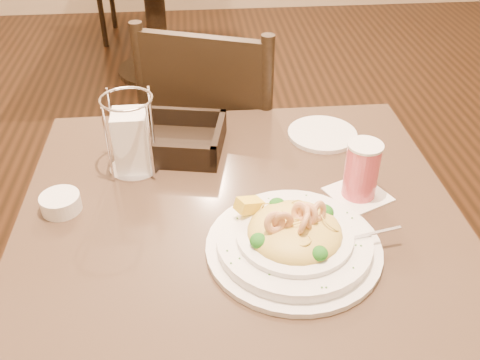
{
  "coord_description": "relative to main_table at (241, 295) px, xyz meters",
  "views": [
    {
      "loc": [
        -0.08,
        -0.82,
        1.42
      ],
      "look_at": [
        0.0,
        0.02,
        0.8
      ],
      "focal_mm": 40.0,
      "sensor_mm": 36.0,
      "label": 1
    }
  ],
  "objects": [
    {
      "name": "main_table",
      "position": [
        0.0,
        0.0,
        0.0
      ],
      "size": [
        0.9,
        0.9,
        0.72
      ],
      "color": "black",
      "rests_on": "ground"
    },
    {
      "name": "side_plate",
      "position": [
        0.23,
        0.3,
        0.23
      ],
      "size": [
        0.22,
        0.22,
        0.01
      ],
      "primitive_type": "cylinder",
      "rotation": [
        0.0,
        0.0,
        -0.35
      ],
      "color": "white",
      "rests_on": "main_table"
    },
    {
      "name": "dining_chair_near",
      "position": [
        -0.01,
        0.64,
        0.0
      ],
      "size": [
        0.54,
        0.54,
        0.93
      ],
      "rotation": [
        0.0,
        0.0,
        2.79
      ],
      "color": "black",
      "rests_on": "ground"
    },
    {
      "name": "napkin_caddy",
      "position": [
        -0.22,
        0.2,
        0.31
      ],
      "size": [
        0.11,
        0.11,
        0.18
      ],
      "rotation": [
        0.0,
        0.0,
        -0.29
      ],
      "color": "silver",
      "rests_on": "main_table"
    },
    {
      "name": "bread_basket",
      "position": [
        -0.13,
        0.27,
        0.25
      ],
      "size": [
        0.26,
        0.23,
        0.06
      ],
      "rotation": [
        0.0,
        0.0,
        -0.19
      ],
      "color": "black",
      "rests_on": "main_table"
    },
    {
      "name": "butter_ramekin",
      "position": [
        -0.36,
        0.06,
        0.25
      ],
      "size": [
        0.08,
        0.08,
        0.04
      ],
      "primitive_type": "cylinder",
      "rotation": [
        0.0,
        0.0,
        -0.02
      ],
      "color": "white",
      "rests_on": "main_table"
    },
    {
      "name": "pasta_bowl",
      "position": [
        0.09,
        -0.1,
        0.26
      ],
      "size": [
        0.36,
        0.33,
        0.11
      ],
      "rotation": [
        0.0,
        0.0,
        0.01
      ],
      "color": "white",
      "rests_on": "main_table"
    },
    {
      "name": "drink_glass",
      "position": [
        0.26,
        0.05,
        0.29
      ],
      "size": [
        0.15,
        0.15,
        0.13
      ],
      "rotation": [
        0.0,
        0.0,
        0.43
      ],
      "color": "white",
      "rests_on": "main_table"
    }
  ]
}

